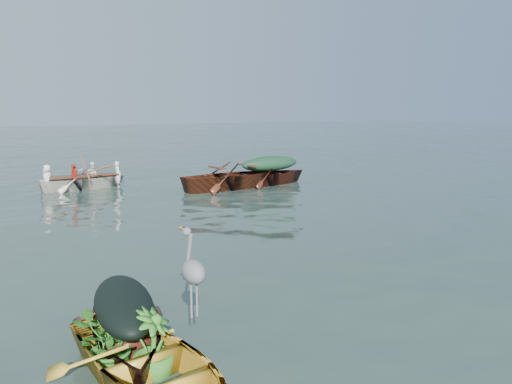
% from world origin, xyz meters
% --- Properties ---
extents(ground, '(140.00, 140.00, 0.00)m').
position_xyz_m(ground, '(0.00, 0.00, 0.00)').
color(ground, '#30443B').
rests_on(ground, ground).
extents(dark_covered_boat, '(1.55, 3.23, 0.74)m').
position_xyz_m(dark_covered_boat, '(-3.98, -3.47, 0.00)').
color(dark_covered_boat, '#41170F').
rests_on(dark_covered_boat, ground).
extents(green_tarp_boat, '(4.45, 1.92, 1.00)m').
position_xyz_m(green_tarp_boat, '(3.57, 6.17, 0.00)').
color(green_tarp_boat, '#411B0F').
rests_on(green_tarp_boat, ground).
extents(open_wooden_boat, '(5.06, 1.96, 1.19)m').
position_xyz_m(open_wooden_boat, '(1.99, 5.95, 0.00)').
color(open_wooden_boat, '#572A15').
rests_on(open_wooden_boat, ground).
extents(rowed_boat, '(4.02, 1.57, 0.91)m').
position_xyz_m(rowed_boat, '(-2.36, 8.23, 0.00)').
color(rowed_boat, white).
rests_on(rowed_boat, ground).
extents(dark_tarp_cover, '(0.85, 1.78, 0.40)m').
position_xyz_m(dark_tarp_cover, '(-3.98, -3.47, 0.57)').
color(dark_tarp_cover, black).
rests_on(dark_tarp_cover, dark_covered_boat).
extents(green_tarp_cover, '(2.45, 1.06, 0.52)m').
position_xyz_m(green_tarp_cover, '(3.57, 6.17, 0.76)').
color(green_tarp_cover, '#1A3F27').
rests_on(green_tarp_cover, green_tarp_boat).
extents(thwart_benches, '(2.54, 1.14, 0.04)m').
position_xyz_m(thwart_benches, '(1.99, 5.95, 0.61)').
color(thwart_benches, '#441A0F').
rests_on(thwart_benches, open_wooden_boat).
extents(heron, '(0.36, 0.45, 0.92)m').
position_xyz_m(heron, '(-3.46, -4.30, 0.90)').
color(heron, gray).
rests_on(heron, yellow_dinghy).
extents(dinghy_weeds, '(0.88, 1.03, 0.60)m').
position_xyz_m(dinghy_weeds, '(-4.09, -3.93, 0.74)').
color(dinghy_weeds, '#24691B').
rests_on(dinghy_weeds, yellow_dinghy).
extents(rowers, '(2.84, 1.33, 0.76)m').
position_xyz_m(rowers, '(-2.36, 8.23, 0.84)').
color(rowers, white).
rests_on(rowers, rowed_boat).
extents(oars, '(0.86, 2.65, 0.06)m').
position_xyz_m(oars, '(-2.36, 8.23, 0.49)').
color(oars, brown).
rests_on(oars, rowed_boat).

